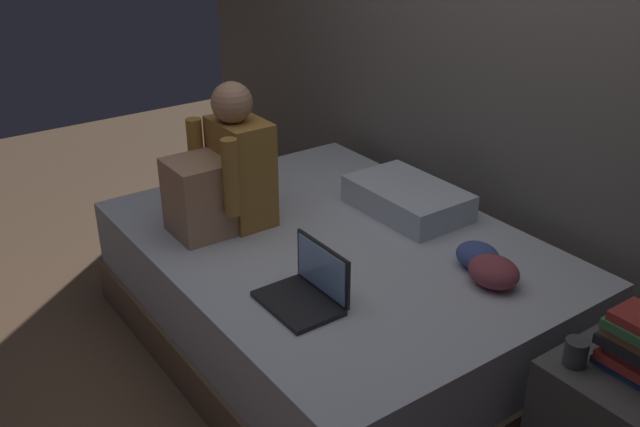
# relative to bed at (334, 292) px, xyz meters

# --- Properties ---
(ground_plane) EXTENTS (8.00, 8.00, 0.00)m
(ground_plane) POSITION_rel_bed_xyz_m (0.20, -0.30, -0.26)
(ground_plane) COLOR brown
(wall_back) EXTENTS (5.60, 0.10, 2.70)m
(wall_back) POSITION_rel_bed_xyz_m (0.20, 0.90, 1.09)
(wall_back) COLOR slate
(wall_back) RESTS_ON ground_plane
(bed) EXTENTS (2.00, 1.50, 0.53)m
(bed) POSITION_rel_bed_xyz_m (0.00, 0.00, 0.00)
(bed) COLOR #7A6047
(bed) RESTS_ON ground_plane
(person_sitting) EXTENTS (0.39, 0.44, 0.66)m
(person_sitting) POSITION_rel_bed_xyz_m (-0.40, -0.31, 0.52)
(person_sitting) COLOR olive
(person_sitting) RESTS_ON bed
(laptop) EXTENTS (0.32, 0.23, 0.22)m
(laptop) POSITION_rel_bed_xyz_m (0.34, -0.38, 0.32)
(laptop) COLOR black
(laptop) RESTS_ON bed
(pillow) EXTENTS (0.56, 0.36, 0.13)m
(pillow) POSITION_rel_bed_xyz_m (-0.03, 0.45, 0.33)
(pillow) COLOR silver
(pillow) RESTS_ON bed
(book_stack) EXTENTS (0.24, 0.15, 0.22)m
(book_stack) POSITION_rel_bed_xyz_m (1.31, 0.19, 0.41)
(book_stack) COLOR #284C84
(book_stack) RESTS_ON nightstand
(mug) EXTENTS (0.08, 0.08, 0.09)m
(mug) POSITION_rel_bed_xyz_m (1.17, 0.09, 0.34)
(mug) COLOR #3D3D42
(mug) RESTS_ON nightstand
(clothes_pile) EXTENTS (0.33, 0.22, 0.12)m
(clothes_pile) POSITION_rel_bed_xyz_m (0.60, 0.30, 0.32)
(clothes_pile) COLOR #8E3D47
(clothes_pile) RESTS_ON bed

